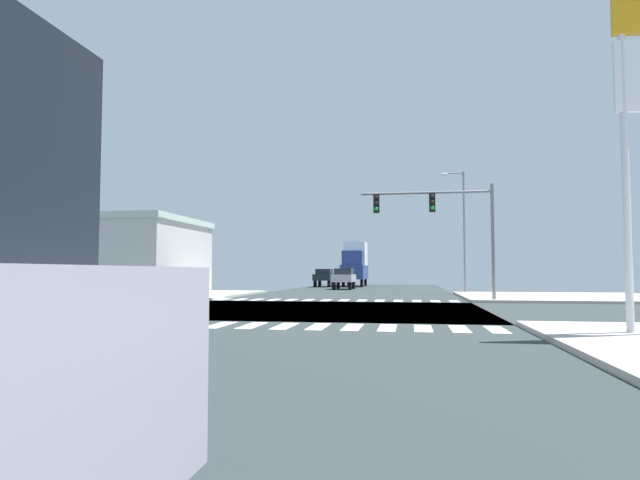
# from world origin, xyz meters

# --- Properties ---
(ground) EXTENTS (90.00, 90.00, 0.05)m
(ground) POSITION_xyz_m (0.00, 0.00, -0.03)
(ground) COLOR #2C3535
(sidewalk_corner_ne) EXTENTS (12.00, 12.00, 0.14)m
(sidewalk_corner_ne) POSITION_xyz_m (13.00, 12.00, 0.07)
(sidewalk_corner_ne) COLOR #B2ADA3
(sidewalk_corner_ne) RESTS_ON ground
(sidewalk_corner_nw) EXTENTS (12.00, 12.00, 0.14)m
(sidewalk_corner_nw) POSITION_xyz_m (-13.00, 12.00, 0.07)
(sidewalk_corner_nw) COLOR #ABAD9C
(sidewalk_corner_nw) RESTS_ON ground
(crosswalk_near) EXTENTS (13.50, 2.00, 0.01)m
(crosswalk_near) POSITION_xyz_m (-0.25, -7.30, 0.00)
(crosswalk_near) COLOR silver
(crosswalk_near) RESTS_ON ground
(crosswalk_far) EXTENTS (13.50, 2.00, 0.01)m
(crosswalk_far) POSITION_xyz_m (-0.25, 7.30, 0.00)
(crosswalk_far) COLOR silver
(crosswalk_far) RESTS_ON ground
(traffic_signal_mast) EXTENTS (7.09, 0.55, 6.28)m
(traffic_signal_mast) POSITION_xyz_m (5.49, 6.88, 4.66)
(traffic_signal_mast) COLOR gray
(traffic_signal_mast) RESTS_ON ground
(street_lamp) EXTENTS (1.78, 0.32, 8.89)m
(street_lamp) POSITION_xyz_m (7.61, 17.56, 5.25)
(street_lamp) COLOR gray
(street_lamp) RESTS_ON ground
(bank_building) EXTENTS (15.45, 9.57, 5.26)m
(bank_building) POSITION_xyz_m (-17.82, 12.03, 2.64)
(bank_building) COLOR silver
(bank_building) RESTS_ON ground
(sedan_crossing_2) EXTENTS (1.80, 4.30, 1.88)m
(sedan_crossing_2) POSITION_xyz_m (-5.00, 33.86, 1.12)
(sedan_crossing_2) COLOR black
(sedan_crossing_2) RESTS_ON ground
(box_truck_queued_1) EXTENTS (2.40, 7.20, 4.85)m
(box_truck_queued_1) POSITION_xyz_m (-2.00, 36.42, 2.56)
(box_truck_queued_1) COLOR black
(box_truck_queued_1) RESTS_ON ground
(sedan_leading_3) EXTENTS (1.80, 4.30, 1.88)m
(sedan_leading_3) POSITION_xyz_m (-2.00, 26.25, 1.12)
(sedan_leading_3) COLOR black
(sedan_leading_3) RESTS_ON ground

